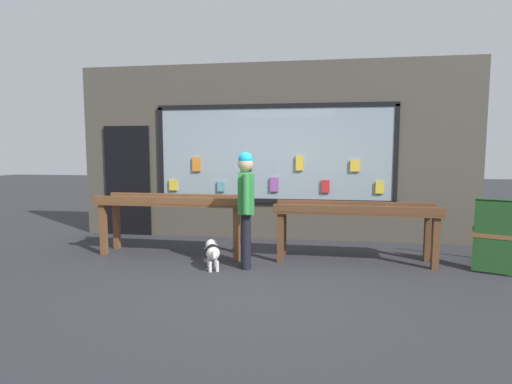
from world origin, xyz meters
name	(u,v)px	position (x,y,z in m)	size (l,w,h in m)	color
ground_plane	(250,277)	(0.00, 0.00, 0.00)	(40.00, 40.00, 0.00)	#2D2D33
shopfront_facade	(269,153)	(-0.04, 2.39, 1.60)	(7.29, 0.29, 3.21)	#4C473D
display_table_left	(173,208)	(-1.39, 0.95, 0.74)	(2.35, 0.61, 0.94)	brown
display_table_right	(355,216)	(1.39, 0.95, 0.68)	(2.35, 0.63, 0.86)	brown
person_browsing	(246,201)	(-0.14, 0.42, 0.93)	(0.30, 0.64, 1.61)	black
small_dog	(213,251)	(-0.58, 0.30, 0.24)	(0.32, 0.59, 0.36)	white
sandwich_board_sign	(494,233)	(3.29, 0.96, 0.48)	(0.76, 0.96, 0.93)	#193F19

